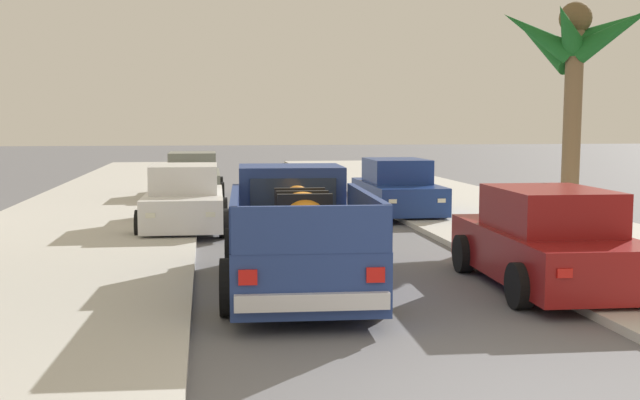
{
  "coord_description": "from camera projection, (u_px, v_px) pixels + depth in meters",
  "views": [
    {
      "loc": [
        -2.33,
        -6.19,
        2.53
      ],
      "look_at": [
        -0.4,
        6.9,
        1.2
      ],
      "focal_mm": 43.58,
      "sensor_mm": 36.0,
      "label": 1
    }
  ],
  "objects": [
    {
      "name": "sidewalk_left",
      "position": [
        79.0,
        231.0,
        17.73
      ],
      "size": [
        5.33,
        60.0,
        0.12
      ],
      "primitive_type": "cube",
      "color": "beige",
      "rests_on": "ground"
    },
    {
      "name": "sidewalk_right",
      "position": [
        513.0,
        222.0,
        19.25
      ],
      "size": [
        5.33,
        60.0,
        0.12
      ],
      "primitive_type": "cube",
      "color": "beige",
      "rests_on": "ground"
    },
    {
      "name": "curb_left",
      "position": [
        136.0,
        230.0,
        17.92
      ],
      "size": [
        0.16,
        60.0,
        0.1
      ],
      "primitive_type": "cube",
      "color": "silver",
      "rests_on": "ground"
    },
    {
      "name": "curb_right",
      "position": [
        464.0,
        223.0,
        19.07
      ],
      "size": [
        0.16,
        60.0,
        0.1
      ],
      "primitive_type": "cube",
      "color": "silver",
      "rests_on": "ground"
    },
    {
      "name": "pickup_truck",
      "position": [
        296.0,
        236.0,
        11.74
      ],
      "size": [
        2.4,
        5.29,
        1.8
      ],
      "color": "navy",
      "rests_on": "ground"
    },
    {
      "name": "car_left_near",
      "position": [
        547.0,
        242.0,
        11.84
      ],
      "size": [
        2.14,
        4.31,
        1.54
      ],
      "color": "maroon",
      "rests_on": "ground"
    },
    {
      "name": "car_right_near",
      "position": [
        397.0,
        189.0,
        21.1
      ],
      "size": [
        2.06,
        4.27,
        1.54
      ],
      "color": "navy",
      "rests_on": "ground"
    },
    {
      "name": "car_left_mid",
      "position": [
        193.0,
        177.0,
        25.74
      ],
      "size": [
        2.05,
        4.27,
        1.54
      ],
      "color": "slate",
      "rests_on": "ground"
    },
    {
      "name": "car_right_mid",
      "position": [
        185.0,
        200.0,
        18.21
      ],
      "size": [
        2.07,
        4.28,
        1.54
      ],
      "color": "silver",
      "rests_on": "ground"
    },
    {
      "name": "palm_tree_left_fore",
      "position": [
        574.0,
        49.0,
        19.02
      ],
      "size": [
        3.57,
        3.89,
        5.45
      ],
      "color": "brown",
      "rests_on": "ground"
    }
  ]
}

